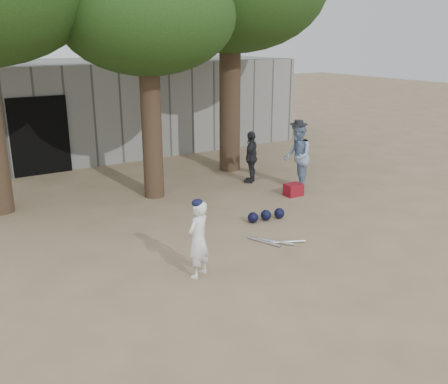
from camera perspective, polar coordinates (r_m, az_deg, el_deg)
ground at (r=8.74m, az=0.20°, el=-8.26°), size 70.00×70.00×0.00m
boy_player at (r=8.09m, az=-2.97°, el=-5.43°), size 0.56×0.49×1.30m
spectator_blue at (r=12.84m, az=8.37°, el=4.03°), size 1.01×1.05×1.71m
spectator_dark at (r=13.38m, az=3.14°, el=4.03°), size 0.85×0.78×1.39m
red_bag at (r=12.45m, az=7.94°, el=0.25°), size 0.43×0.34×0.30m
back_building at (r=17.64m, az=-18.47°, el=9.07°), size 16.00×5.24×3.00m
helmet_row at (r=10.73m, az=4.84°, el=-2.66°), size 0.87×0.32×0.23m
bat_pile at (r=9.62m, az=5.93°, el=-5.68°), size 0.85×0.78×0.06m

